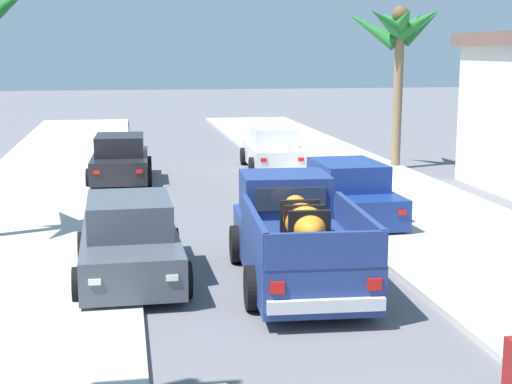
# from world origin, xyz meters

# --- Properties ---
(sidewalk_left) EXTENTS (4.94, 60.00, 0.12)m
(sidewalk_left) POSITION_xyz_m (-4.86, 12.00, 0.06)
(sidewalk_left) COLOR #B2AFA8
(sidewalk_left) RESTS_ON ground
(sidewalk_right) EXTENTS (4.94, 60.00, 0.12)m
(sidewalk_right) POSITION_xyz_m (4.86, 12.00, 0.06)
(sidewalk_right) COLOR #B2AFA8
(sidewalk_right) RESTS_ON ground
(curb_left) EXTENTS (0.16, 60.00, 0.10)m
(curb_left) POSITION_xyz_m (-3.79, 12.00, 0.05)
(curb_left) COLOR silver
(curb_left) RESTS_ON ground
(curb_right) EXTENTS (0.16, 60.00, 0.10)m
(curb_right) POSITION_xyz_m (3.79, 12.00, 0.05)
(curb_right) COLOR silver
(curb_right) RESTS_ON ground
(pickup_truck) EXTENTS (2.41, 5.30, 1.80)m
(pickup_truck) POSITION_xyz_m (0.48, 8.06, 0.81)
(pickup_truck) COLOR navy
(pickup_truck) RESTS_ON ground
(car_left_near) EXTENTS (2.14, 4.31, 1.54)m
(car_left_near) POSITION_xyz_m (2.65, 21.53, 0.71)
(car_left_near) COLOR silver
(car_left_near) RESTS_ON ground
(car_left_mid) EXTENTS (2.13, 4.31, 1.54)m
(car_left_mid) POSITION_xyz_m (-2.76, 19.83, 0.71)
(car_left_mid) COLOR black
(car_left_mid) RESTS_ON ground
(car_right_mid) EXTENTS (2.14, 4.31, 1.54)m
(car_right_mid) POSITION_xyz_m (2.81, 12.72, 0.71)
(car_right_mid) COLOR navy
(car_right_mid) RESTS_ON ground
(car_left_far) EXTENTS (2.08, 4.28, 1.54)m
(car_left_far) POSITION_xyz_m (-2.56, 8.69, 0.71)
(car_left_far) COLOR #474C56
(car_left_far) RESTS_ON ground
(palm_tree_right_fore) EXTENTS (3.55, 3.13, 5.85)m
(palm_tree_right_fore) POSITION_xyz_m (7.11, 21.05, 4.86)
(palm_tree_right_fore) COLOR #846B4C
(palm_tree_right_fore) RESTS_ON ground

